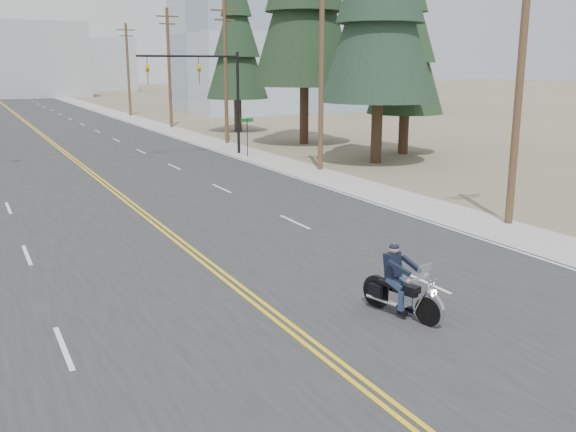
# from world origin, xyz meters

# --- Properties ---
(ground_plane) EXTENTS (400.00, 400.00, 0.00)m
(ground_plane) POSITION_xyz_m (0.00, 0.00, 0.00)
(ground_plane) COLOR #776D56
(ground_plane) RESTS_ON ground
(road) EXTENTS (20.00, 200.00, 0.01)m
(road) POSITION_xyz_m (0.00, 70.00, 0.01)
(road) COLOR #303033
(road) RESTS_ON ground
(sidewalk_right) EXTENTS (3.00, 200.00, 0.01)m
(sidewalk_right) POSITION_xyz_m (11.50, 70.00, 0.01)
(sidewalk_right) COLOR #A5A5A0
(sidewalk_right) RESTS_ON ground
(traffic_mast_right) EXTENTS (7.10, 0.26, 7.00)m
(traffic_mast_right) POSITION_xyz_m (8.98, 32.00, 4.94)
(traffic_mast_right) COLOR black
(traffic_mast_right) RESTS_ON ground
(street_sign) EXTENTS (0.90, 0.06, 2.62)m
(street_sign) POSITION_xyz_m (10.80, 30.00, 1.80)
(street_sign) COLOR black
(street_sign) RESTS_ON ground
(utility_pole_a) EXTENTS (2.20, 0.30, 11.00)m
(utility_pole_a) POSITION_xyz_m (12.50, 8.00, 5.73)
(utility_pole_a) COLOR brown
(utility_pole_a) RESTS_ON ground
(utility_pole_b) EXTENTS (2.20, 0.30, 11.50)m
(utility_pole_b) POSITION_xyz_m (12.50, 23.00, 5.98)
(utility_pole_b) COLOR brown
(utility_pole_b) RESTS_ON ground
(utility_pole_c) EXTENTS (2.20, 0.30, 11.00)m
(utility_pole_c) POSITION_xyz_m (12.50, 38.00, 5.73)
(utility_pole_c) COLOR brown
(utility_pole_c) RESTS_ON ground
(utility_pole_d) EXTENTS (2.20, 0.30, 11.50)m
(utility_pole_d) POSITION_xyz_m (12.50, 53.00, 5.98)
(utility_pole_d) COLOR brown
(utility_pole_d) RESTS_ON ground
(utility_pole_e) EXTENTS (2.20, 0.30, 11.00)m
(utility_pole_e) POSITION_xyz_m (12.50, 70.00, 5.73)
(utility_pole_e) COLOR brown
(utility_pole_e) RESTS_ON ground
(glass_building) EXTENTS (24.00, 16.00, 20.00)m
(glass_building) POSITION_xyz_m (32.00, 70.00, 10.00)
(glass_building) COLOR #9EB5CC
(glass_building) RESTS_ON ground
(haze_bldg_b) EXTENTS (18.00, 14.00, 14.00)m
(haze_bldg_b) POSITION_xyz_m (8.00, 125.00, 7.00)
(haze_bldg_b) COLOR #ADB2B7
(haze_bldg_b) RESTS_ON ground
(haze_bldg_c) EXTENTS (16.00, 12.00, 18.00)m
(haze_bldg_c) POSITION_xyz_m (40.00, 110.00, 9.00)
(haze_bldg_c) COLOR #B7BCC6
(haze_bldg_c) RESTS_ON ground
(haze_bldg_e) EXTENTS (14.00, 14.00, 12.00)m
(haze_bldg_e) POSITION_xyz_m (25.00, 150.00, 6.00)
(haze_bldg_e) COLOR #B7BCC6
(haze_bldg_e) RESTS_ON ground
(motorcyclist) EXTENTS (1.53, 2.50, 1.82)m
(motorcyclist) POSITION_xyz_m (2.86, 2.14, 0.91)
(motorcyclist) COLOR black
(motorcyclist) RESTS_ON ground
(conifer_mid) EXTENTS (5.30, 5.30, 14.13)m
(conifer_mid) POSITION_xyz_m (21.31, 26.58, 8.11)
(conifer_mid) COLOR #382619
(conifer_mid) RESTS_ON ground
(conifer_far) EXTENTS (5.72, 5.72, 15.33)m
(conifer_far) POSITION_xyz_m (16.93, 46.27, 8.79)
(conifer_far) COLOR #382619
(conifer_far) RESTS_ON ground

